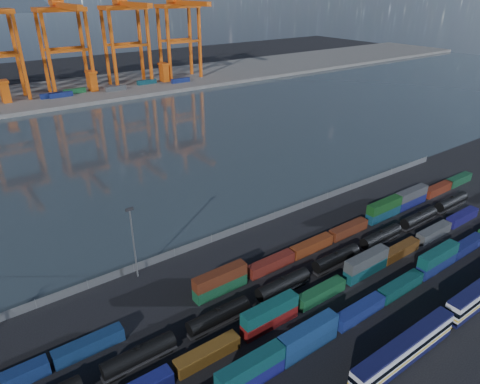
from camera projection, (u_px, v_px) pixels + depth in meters
ground at (325, 286)px, 88.60m from camera, size 700.00×700.00×0.00m
harbor_water at (126, 147)px, 165.07m from camera, size 700.00×700.00×0.00m
far_quay at (53, 94)px, 241.10m from camera, size 700.00×70.00×2.00m
container_row_south at (353, 313)px, 78.56m from camera, size 140.33×2.43×5.18m
container_row_mid at (343, 279)px, 87.94m from camera, size 141.93×2.38×5.08m
container_row_north at (330, 236)px, 103.01m from camera, size 140.43×2.40×5.12m
tanker_string at (311, 271)px, 90.03m from camera, size 121.33×2.76×3.94m
waterfront_fence at (245, 227)px, 108.55m from camera, size 160.12×0.12×2.20m
yard_light_mast at (133, 239)px, 87.62m from camera, size 1.60×0.40×16.60m
gantry_cranes at (26, 22)px, 215.33m from camera, size 199.97×47.93×64.91m
quay_containers at (38, 97)px, 223.70m from camera, size 172.58×10.99×2.60m
straddle_carriers at (51, 85)px, 229.53m from camera, size 140.00×7.00×11.10m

